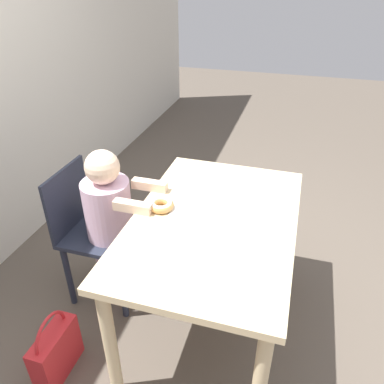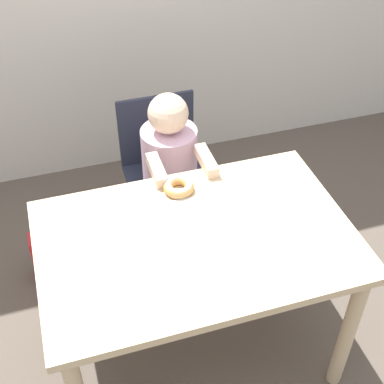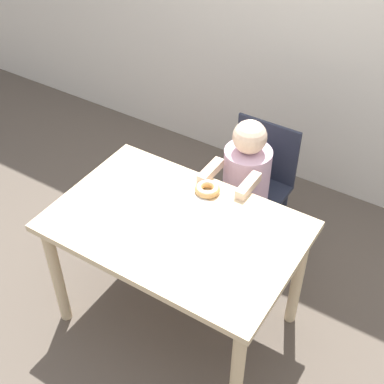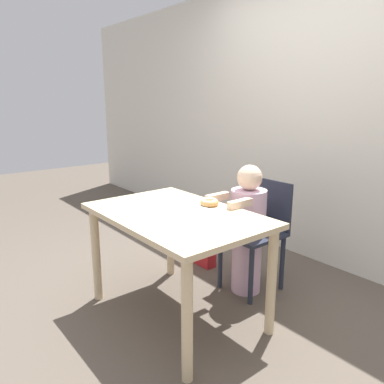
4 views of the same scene
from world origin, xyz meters
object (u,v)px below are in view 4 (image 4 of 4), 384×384
Objects in this scene: chair at (257,232)px; donut at (209,202)px; child_figure at (247,230)px; handbag at (201,248)px.

chair is 6.59× the size of donut.
child_figure is (0.00, -0.11, 0.04)m from chair.
child_figure is 0.43m from donut.
chair reaches higher than donut.
chair reaches higher than handbag.
child_figure is at bearing -4.67° from handbag.
chair is at bearing 90.00° from child_figure.
donut is (-0.05, -0.44, 0.30)m from chair.
child_figure is at bearing -90.00° from chair.
child_figure reaches higher than handbag.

